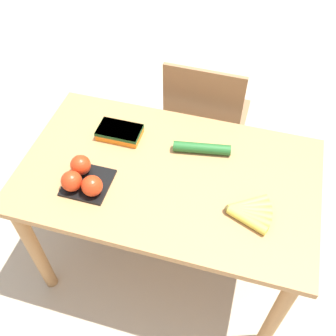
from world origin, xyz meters
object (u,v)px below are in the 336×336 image
banana_bunch (248,212)px  tomato_pack (82,178)px  chair (205,122)px  cucumber_near (202,148)px  carrot_bag (120,132)px

banana_bunch → tomato_pack: 0.64m
chair → banana_bunch: chair is taller
chair → cucumber_near: bearing=99.3°
banana_bunch → cucumber_near: 0.35m
carrot_bag → chair: bearing=56.1°
chair → tomato_pack: bearing=66.3°
tomato_pack → banana_bunch: bearing=3.3°
banana_bunch → cucumber_near: (-0.23, 0.26, 0.01)m
chair → banana_bunch: bearing=114.0°
banana_bunch → carrot_bag: bearing=156.7°
cucumber_near → carrot_bag: bearing=-179.4°
tomato_pack → cucumber_near: size_ratio=0.73×
banana_bunch → carrot_bag: (-0.60, 0.26, 0.01)m
chair → carrot_bag: chair is taller
chair → cucumber_near: 0.52m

